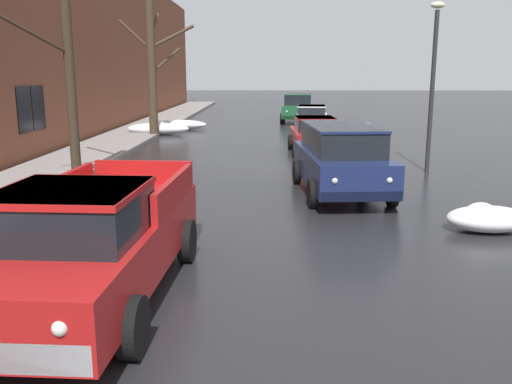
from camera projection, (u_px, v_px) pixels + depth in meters
left_sidewalk_slab at (63, 166)px, 18.43m from camera, size 2.78×80.00×0.14m
snow_bank_mid_block_left at (158, 129)px, 28.29m from camera, size 3.19×1.16×0.71m
snow_bank_near_corner_right at (487, 218)px, 11.07m from camera, size 1.68×1.05×0.59m
snow_bank_along_right_kerb at (178, 125)px, 30.78m from camera, size 3.15×1.23×0.55m
snow_bank_far_right_pile at (346, 126)px, 29.80m from camera, size 2.92×0.91×0.61m
bare_tree_mid_block at (67, 60)px, 15.67m from camera, size 3.47×3.10×6.78m
bare_tree_far_down_block at (153, 63)px, 26.85m from camera, size 3.53×2.23×6.83m
pickup_truck_red_approaching_near_lane at (92, 241)px, 7.54m from camera, size 2.33×5.50×1.76m
suv_darkblue_parked_kerbside_close at (341, 157)px, 14.30m from camera, size 2.36×4.83×1.82m
sedan_red_parked_kerbside_mid at (315, 134)px, 21.70m from camera, size 2.05×4.00×1.42m
sedan_white_parked_far_down_block at (311, 118)px, 29.28m from camera, size 2.16×4.40×1.42m
suv_green_queued_behind_truck at (298, 107)px, 35.28m from camera, size 2.37×4.56×1.82m
street_lamp_post at (433, 78)px, 17.08m from camera, size 0.44×0.24×5.25m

